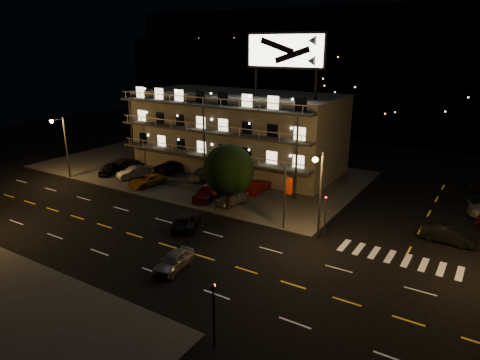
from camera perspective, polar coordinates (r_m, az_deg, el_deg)
The scene contains 24 objects.
ground at distance 36.89m, azimuth -7.27°, elevation -9.41°, with size 140.00×140.00×0.00m, color black.
curb_nw at distance 59.62m, azimuth -5.65°, elevation 1.37°, with size 44.00×24.00×0.15m, color #3B3B38.
motel at distance 59.20m, azimuth -0.36°, elevation 6.59°, with size 28.00×13.80×18.10m.
hill_backdrop at distance 97.94m, azimuth 16.39°, elevation 13.95°, with size 120.00×25.00×24.00m.
streetlight_nw at distance 58.82m, azimuth -22.51°, elevation 4.79°, with size 0.44×1.92×8.00m.
streetlight_nc at distance 37.35m, azimuth 10.51°, elevation -0.97°, with size 0.44×1.92×8.00m.
signal_nw at distance 38.50m, azimuth 11.32°, elevation -4.24°, with size 0.20×0.27×4.60m.
signal_sw at distance 25.02m, azimuth -3.53°, elevation -16.75°, with size 0.20×0.27×4.60m.
banner_north at distance 39.53m, azimuth 6.05°, elevation -2.06°, with size 0.83×0.16×6.40m.
stop_sign at distance 44.14m, azimuth -3.38°, elevation -2.23°, with size 0.91×0.11×2.61m.
tree at distance 43.82m, azimuth -1.58°, elevation 1.15°, with size 5.49×5.28×6.91m.
lot_car_0 at distance 59.61m, azimuth -17.01°, elevation 1.45°, with size 1.66×4.13×1.41m, color black.
lot_car_1 at distance 57.07m, azimuth -14.00°, elevation 1.00°, with size 1.51×4.32×1.42m, color gray.
lot_car_2 at distance 53.50m, azimuth -12.26°, elevation -0.04°, with size 2.18×4.74×1.32m, color #BF8012.
lot_car_3 at distance 47.97m, azimuth -4.42°, elevation -1.67°, with size 2.03×4.98×1.45m, color #5E0F0D.
lot_car_4 at distance 46.25m, azimuth -1.02°, elevation -2.45°, with size 1.55×3.85×1.31m, color gray.
lot_car_5 at distance 62.02m, azimuth -14.95°, elevation 2.19°, with size 1.38×3.96×1.30m, color black.
lot_car_6 at distance 58.74m, azimuth -8.88°, elevation 1.83°, with size 2.49×5.41×1.50m, color black.
lot_car_7 at distance 55.04m, azimuth -4.79°, elevation 0.90°, with size 2.07×5.10×1.48m, color gray.
lot_car_8 at distance 51.76m, azimuth -2.46°, elevation -0.17°, with size 1.69×4.21×1.43m, color black.
lot_car_9 at distance 49.99m, azimuth 2.27°, elevation -0.79°, with size 1.58×4.53×1.49m, color #5E0F0D.
side_car_0 at distance 41.99m, azimuth 25.98°, elevation -6.59°, with size 1.55×4.44×1.46m, color black.
road_car_east at distance 34.07m, azimuth -8.82°, elevation -10.58°, with size 1.65×4.09×1.39m, color gray.
road_car_west at distance 41.16m, azimuth -7.12°, elevation -5.44°, with size 2.13×4.62×1.29m, color black.
Camera 1 is at (21.17, -25.18, 16.69)m, focal length 32.00 mm.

